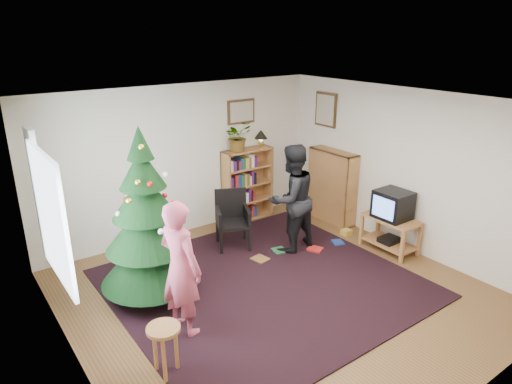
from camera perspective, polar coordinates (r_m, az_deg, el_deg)
floor at (r=6.19m, az=2.60°, el=-12.54°), size 5.00×5.00×0.00m
ceiling at (r=5.29m, az=3.02°, el=10.99°), size 5.00×5.00×0.00m
wall_back at (r=7.63m, az=-9.08°, el=3.87°), size 5.00×0.02×2.50m
wall_front at (r=4.19m, az=25.22°, el=-11.69°), size 5.00×0.02×2.50m
wall_left at (r=4.62m, az=-22.45°, el=-8.27°), size 0.02×5.00×2.50m
wall_right at (r=7.37m, az=18.14°, el=2.57°), size 0.02×5.00×2.50m
rug at (r=6.38m, az=0.88°, el=-11.32°), size 3.80×3.60×0.02m
window_pane at (r=5.06m, az=-24.22°, el=-2.94°), size 0.04×1.20×1.40m
curtain at (r=5.72m, az=-25.42°, el=-0.61°), size 0.06×0.35×1.60m
picture_back at (r=8.02m, az=-1.86°, el=10.02°), size 0.55×0.03×0.42m
picture_right at (r=8.30m, az=8.73°, el=10.13°), size 0.03×0.50×0.60m
christmas_tree at (r=5.84m, az=-13.46°, el=-4.69°), size 1.25×1.25×2.26m
bookshelf_back at (r=8.25m, az=-1.07°, el=1.07°), size 0.95×0.30×1.30m
bookshelf_right at (r=8.26m, az=9.49°, el=0.82°), size 0.30×0.95×1.30m
tv_stand at (r=7.45m, az=16.41°, el=-4.72°), size 0.47×0.85×0.55m
crt_tv at (r=7.28m, az=16.73°, el=-1.53°), size 0.46×0.50×0.43m
armchair at (r=7.25m, az=-3.33°, el=-3.12°), size 0.66×0.68×0.92m
stool at (r=4.79m, az=-11.42°, el=-17.46°), size 0.34×0.34×0.56m
person_standing at (r=5.18m, az=-9.40°, el=-9.38°), size 0.52×0.66×1.61m
person_by_chair at (r=6.99m, az=4.46°, el=-0.86°), size 0.84×0.66×1.70m
potted_plant at (r=7.89m, az=-2.31°, el=6.99°), size 0.51×0.45×0.53m
table_lamp at (r=8.19m, az=0.63°, el=7.09°), size 0.23×0.23×0.31m
floor_clutter at (r=7.36m, az=6.62°, el=-6.71°), size 1.93×0.54×0.08m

